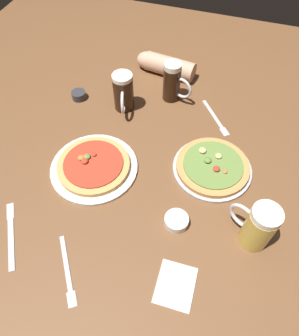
{
  "coord_description": "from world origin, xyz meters",
  "views": [
    {
      "loc": [
        0.21,
        -0.64,
        0.93
      ],
      "look_at": [
        0.0,
        0.0,
        0.02
      ],
      "focal_mm": 33.54,
      "sensor_mm": 36.0,
      "label": 1
    }
  ],
  "objects_px": {
    "fork_left": "(216,118)",
    "knife_right": "(11,234)",
    "pizza_plate_far": "(212,167)",
    "diner_arm": "(164,65)",
    "fork_spare": "(67,271)",
    "ramekin_sauce": "(176,221)",
    "pizza_plate_near": "(94,166)",
    "ramekin_butter": "(79,95)",
    "beer_mug_dark": "(258,226)",
    "napkin_folded": "(176,285)",
    "beer_mug_amber": "(123,93)",
    "beer_mug_pale": "(173,82)"
  },
  "relations": [
    {
      "from": "pizza_plate_near",
      "to": "ramekin_butter",
      "type": "xyz_separation_m",
      "value": [
        -0.22,
        0.34,
        0.0
      ]
    },
    {
      "from": "napkin_folded",
      "to": "diner_arm",
      "type": "height_order",
      "value": "diner_arm"
    },
    {
      "from": "pizza_plate_far",
      "to": "diner_arm",
      "type": "relative_size",
      "value": 1.01
    },
    {
      "from": "pizza_plate_near",
      "to": "beer_mug_dark",
      "type": "distance_m",
      "value": 0.6
    },
    {
      "from": "beer_mug_dark",
      "to": "diner_arm",
      "type": "xyz_separation_m",
      "value": [
        -0.5,
        0.72,
        -0.04
      ]
    },
    {
      "from": "pizza_plate_near",
      "to": "ramekin_sauce",
      "type": "distance_m",
      "value": 0.37
    },
    {
      "from": "ramekin_butter",
      "to": "fork_spare",
      "type": "bearing_deg",
      "value": -66.92
    },
    {
      "from": "pizza_plate_near",
      "to": "diner_arm",
      "type": "xyz_separation_m",
      "value": [
        0.08,
        0.63,
        0.03
      ]
    },
    {
      "from": "ramekin_sauce",
      "to": "ramekin_butter",
      "type": "distance_m",
      "value": 0.73
    },
    {
      "from": "ramekin_sauce",
      "to": "knife_right",
      "type": "height_order",
      "value": "ramekin_sauce"
    },
    {
      "from": "ramekin_butter",
      "to": "fork_spare",
      "type": "distance_m",
      "value": 0.77
    },
    {
      "from": "napkin_folded",
      "to": "ramekin_butter",
      "type": "bearing_deg",
      "value": 133.63
    },
    {
      "from": "beer_mug_amber",
      "to": "pizza_plate_far",
      "type": "bearing_deg",
      "value": -26.46
    },
    {
      "from": "pizza_plate_far",
      "to": "ramekin_sauce",
      "type": "bearing_deg",
      "value": -105.12
    },
    {
      "from": "fork_left",
      "to": "knife_right",
      "type": "xyz_separation_m",
      "value": [
        -0.52,
        -0.72,
        0.0
      ]
    },
    {
      "from": "diner_arm",
      "to": "beer_mug_amber",
      "type": "bearing_deg",
      "value": -107.74
    },
    {
      "from": "fork_spare",
      "to": "ramekin_sauce",
      "type": "bearing_deg",
      "value": 43.78
    },
    {
      "from": "pizza_plate_far",
      "to": "napkin_folded",
      "type": "relative_size",
      "value": 2.2
    },
    {
      "from": "diner_arm",
      "to": "fork_left",
      "type": "bearing_deg",
      "value": -37.6
    },
    {
      "from": "fork_left",
      "to": "beer_mug_pale",
      "type": "bearing_deg",
      "value": 162.47
    },
    {
      "from": "diner_arm",
      "to": "ramekin_butter",
      "type": "bearing_deg",
      "value": -136.35
    },
    {
      "from": "pizza_plate_far",
      "to": "fork_left",
      "type": "height_order",
      "value": "pizza_plate_far"
    },
    {
      "from": "fork_spare",
      "to": "pizza_plate_far",
      "type": "bearing_deg",
      "value": 56.58
    },
    {
      "from": "pizza_plate_far",
      "to": "beer_mug_pale",
      "type": "bearing_deg",
      "value": 126.54
    },
    {
      "from": "pizza_plate_near",
      "to": "pizza_plate_far",
      "type": "relative_size",
      "value": 1.11
    },
    {
      "from": "fork_left",
      "to": "fork_spare",
      "type": "distance_m",
      "value": 0.83
    },
    {
      "from": "beer_mug_pale",
      "to": "diner_arm",
      "type": "height_order",
      "value": "beer_mug_pale"
    },
    {
      "from": "knife_right",
      "to": "beer_mug_pale",
      "type": "bearing_deg",
      "value": 68.41
    },
    {
      "from": "pizza_plate_near",
      "to": "ramekin_sauce",
      "type": "relative_size",
      "value": 4.06
    },
    {
      "from": "ramekin_butter",
      "to": "ramekin_sauce",
      "type": "bearing_deg",
      "value": -38.77
    },
    {
      "from": "beer_mug_dark",
      "to": "ramekin_sauce",
      "type": "height_order",
      "value": "beer_mug_dark"
    },
    {
      "from": "fork_left",
      "to": "ramekin_butter",
      "type": "bearing_deg",
      "value": -174.14
    },
    {
      "from": "beer_mug_pale",
      "to": "knife_right",
      "type": "relative_size",
      "value": 0.83
    },
    {
      "from": "napkin_folded",
      "to": "knife_right",
      "type": "distance_m",
      "value": 0.54
    },
    {
      "from": "pizza_plate_near",
      "to": "diner_arm",
      "type": "relative_size",
      "value": 1.12
    },
    {
      "from": "beer_mug_pale",
      "to": "pizza_plate_far",
      "type": "bearing_deg",
      "value": -53.46
    },
    {
      "from": "pizza_plate_far",
      "to": "beer_mug_amber",
      "type": "distance_m",
      "value": 0.48
    },
    {
      "from": "knife_right",
      "to": "diner_arm",
      "type": "distance_m",
      "value": 0.98
    },
    {
      "from": "knife_right",
      "to": "fork_spare",
      "type": "height_order",
      "value": "same"
    },
    {
      "from": "pizza_plate_far",
      "to": "beer_mug_dark",
      "type": "height_order",
      "value": "beer_mug_dark"
    },
    {
      "from": "ramekin_sauce",
      "to": "diner_arm",
      "type": "height_order",
      "value": "diner_arm"
    },
    {
      "from": "pizza_plate_near",
      "to": "napkin_folded",
      "type": "relative_size",
      "value": 2.44
    },
    {
      "from": "pizza_plate_near",
      "to": "fork_spare",
      "type": "relative_size",
      "value": 1.67
    },
    {
      "from": "ramekin_sauce",
      "to": "fork_left",
      "type": "bearing_deg",
      "value": 86.66
    },
    {
      "from": "beer_mug_amber",
      "to": "napkin_folded",
      "type": "distance_m",
      "value": 0.78
    },
    {
      "from": "beer_mug_dark",
      "to": "beer_mug_amber",
      "type": "bearing_deg",
      "value": 143.53
    },
    {
      "from": "beer_mug_amber",
      "to": "beer_mug_pale",
      "type": "relative_size",
      "value": 0.95
    },
    {
      "from": "beer_mug_amber",
      "to": "knife_right",
      "type": "bearing_deg",
      "value": -101.48
    },
    {
      "from": "beer_mug_pale",
      "to": "fork_spare",
      "type": "bearing_deg",
      "value": -95.85
    },
    {
      "from": "beer_mug_pale",
      "to": "diner_arm",
      "type": "xyz_separation_m",
      "value": [
        -0.09,
        0.16,
        -0.04
      ]
    }
  ]
}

